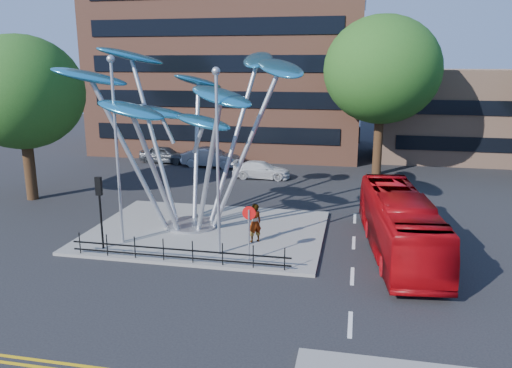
% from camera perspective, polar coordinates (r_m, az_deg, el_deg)
% --- Properties ---
extents(ground, '(120.00, 120.00, 0.00)m').
position_cam_1_polar(ground, '(20.63, -7.87, -11.13)').
color(ground, black).
rests_on(ground, ground).
extents(traffic_island, '(12.00, 9.00, 0.15)m').
position_cam_1_polar(traffic_island, '(26.17, -5.59, -5.39)').
color(traffic_island, slate).
rests_on(traffic_island, ground).
extents(low_building_near, '(15.00, 8.00, 8.00)m').
position_cam_1_polar(low_building_near, '(48.75, 23.07, 7.24)').
color(low_building_near, tan).
rests_on(low_building_near, ground).
extents(tree_right, '(8.80, 8.80, 12.11)m').
position_cam_1_polar(tree_right, '(39.62, 14.22, 12.51)').
color(tree_right, black).
rests_on(tree_right, ground).
extents(tree_left, '(7.60, 7.60, 10.32)m').
position_cam_1_polar(tree_left, '(34.39, -25.24, 9.42)').
color(tree_left, black).
rests_on(tree_left, ground).
extents(leaf_sculpture, '(12.72, 9.54, 9.51)m').
position_cam_1_polar(leaf_sculpture, '(25.78, -7.80, 9.72)').
color(leaf_sculpture, '#9EA0A5').
rests_on(leaf_sculpture, traffic_island).
extents(street_lamp_left, '(0.36, 0.36, 8.80)m').
position_cam_1_polar(street_lamp_left, '(23.98, -15.73, 5.39)').
color(street_lamp_left, '#9EA0A5').
rests_on(street_lamp_left, traffic_island).
extents(street_lamp_right, '(0.36, 0.36, 8.30)m').
position_cam_1_polar(street_lamp_right, '(21.72, -4.44, 4.34)').
color(street_lamp_right, '#9EA0A5').
rests_on(street_lamp_right, traffic_island).
extents(traffic_light_island, '(0.28, 0.18, 3.42)m').
position_cam_1_polar(traffic_light_island, '(23.89, -17.45, -1.48)').
color(traffic_light_island, black).
rests_on(traffic_light_island, traffic_island).
extents(no_entry_sign_island, '(0.60, 0.10, 2.45)m').
position_cam_1_polar(no_entry_sign_island, '(21.69, -0.81, -4.57)').
color(no_entry_sign_island, '#9EA0A5').
rests_on(no_entry_sign_island, traffic_island).
extents(pedestrian_railing_front, '(10.00, 0.06, 1.00)m').
position_cam_1_polar(pedestrian_railing_front, '(22.20, -8.91, -7.77)').
color(pedestrian_railing_front, black).
rests_on(pedestrian_railing_front, traffic_island).
extents(red_bus, '(3.54, 10.46, 2.86)m').
position_cam_1_polar(red_bus, '(23.84, 16.05, -4.38)').
color(red_bus, '#9F070C').
rests_on(red_bus, ground).
extents(pedestrian, '(0.84, 0.79, 1.92)m').
position_cam_1_polar(pedestrian, '(24.05, -0.16, -4.46)').
color(pedestrian, gray).
rests_on(pedestrian, traffic_island).
extents(parked_car_left, '(4.43, 1.93, 1.49)m').
position_cam_1_polar(parked_car_left, '(44.49, -10.42, 3.34)').
color(parked_car_left, '#45494D').
rests_on(parked_car_left, ground).
extents(parked_car_mid, '(4.96, 1.90, 1.61)m').
position_cam_1_polar(parked_car_mid, '(42.19, -5.17, 3.03)').
color(parked_car_mid, '#929498').
rests_on(parked_car_mid, ground).
extents(parked_car_right, '(4.46, 1.90, 1.28)m').
position_cam_1_polar(parked_car_right, '(37.97, 0.62, 1.62)').
color(parked_car_right, silver).
rests_on(parked_car_right, ground).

